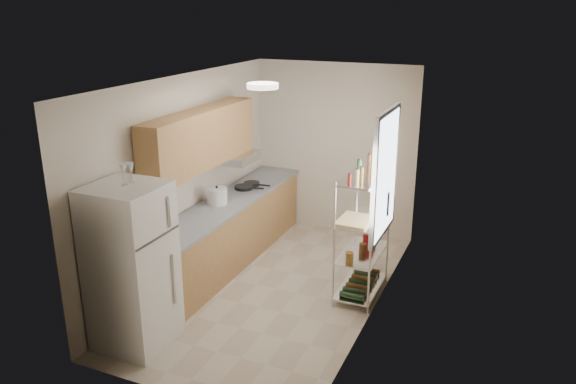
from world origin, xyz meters
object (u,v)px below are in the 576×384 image
(rice_cooker, at_px, (217,196))
(cutting_board, at_px, (355,221))
(refrigerator, at_px, (132,267))
(espresso_machine, at_px, (381,200))
(frying_pan_large, at_px, (244,187))

(rice_cooker, xyz_separation_m, cutting_board, (1.93, -0.19, 0.02))
(refrigerator, xyz_separation_m, rice_cooker, (-0.11, 1.92, 0.14))
(cutting_board, distance_m, espresso_machine, 0.49)
(refrigerator, bearing_deg, espresso_machine, 46.97)
(cutting_board, height_order, espresso_machine, espresso_machine)
(rice_cooker, xyz_separation_m, frying_pan_large, (0.03, 0.69, -0.09))
(refrigerator, relative_size, rice_cooker, 6.51)
(espresso_machine, bearing_deg, refrigerator, -149.29)
(rice_cooker, xyz_separation_m, espresso_machine, (2.13, 0.25, 0.15))
(cutting_board, bearing_deg, refrigerator, -136.50)
(refrigerator, height_order, espresso_machine, refrigerator)
(refrigerator, relative_size, frying_pan_large, 6.64)
(refrigerator, xyz_separation_m, cutting_board, (1.83, 1.73, 0.16))
(refrigerator, bearing_deg, cutting_board, 43.50)
(rice_cooker, bearing_deg, espresso_machine, 6.60)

